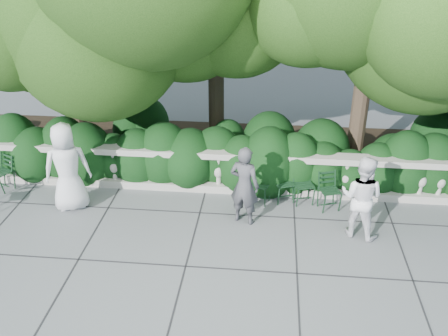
# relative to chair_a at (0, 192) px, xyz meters

# --- Properties ---
(ground) EXTENTS (90.00, 90.00, 0.00)m
(ground) POSITION_rel_chair_a_xyz_m (5.18, -1.23, 0.00)
(ground) COLOR #565A5E
(ground) RESTS_ON ground
(balustrade) EXTENTS (12.00, 0.44, 1.00)m
(balustrade) POSITION_rel_chair_a_xyz_m (5.18, 0.57, 0.49)
(balustrade) COLOR #9E998E
(balustrade) RESTS_ON ground
(shrub_hedge) EXTENTS (15.00, 2.60, 1.70)m
(shrub_hedge) POSITION_rel_chair_a_xyz_m (5.18, 1.77, 0.00)
(shrub_hedge) COLOR black
(shrub_hedge) RESTS_ON ground
(tree_canopy) EXTENTS (15.04, 6.52, 6.78)m
(tree_canopy) POSITION_rel_chair_a_xyz_m (5.86, 1.97, 3.96)
(tree_canopy) COLOR #3F3023
(tree_canopy) RESTS_ON ground
(chair_a) EXTENTS (0.61, 0.62, 0.84)m
(chair_a) POSITION_rel_chair_a_xyz_m (0.00, 0.00, 0.00)
(chair_a) COLOR black
(chair_a) RESTS_ON ground
(chair_c) EXTENTS (0.56, 0.59, 0.84)m
(chair_c) POSITION_rel_chair_a_xyz_m (5.88, 0.00, 0.00)
(chair_c) COLOR black
(chair_c) RESTS_ON ground
(chair_d) EXTENTS (0.55, 0.58, 0.84)m
(chair_d) POSITION_rel_chair_a_xyz_m (6.91, 0.08, 0.00)
(chair_d) COLOR black
(chair_d) RESTS_ON ground
(chair_e) EXTENTS (0.57, 0.60, 0.84)m
(chair_e) POSITION_rel_chair_a_xyz_m (7.45, -0.12, 0.00)
(chair_e) COLOR black
(chair_e) RESTS_ON ground
(chair_f) EXTENTS (0.57, 0.60, 0.84)m
(chair_f) POSITION_rel_chair_a_xyz_m (6.50, 0.11, 0.00)
(chair_f) COLOR black
(chair_f) RESTS_ON ground
(person_businessman) EXTENTS (1.11, 0.93, 1.94)m
(person_businessman) POSITION_rel_chair_a_xyz_m (1.92, -0.46, 0.97)
(person_businessman) COLOR silver
(person_businessman) RESTS_ON ground
(person_woman_grey) EXTENTS (0.71, 0.58, 1.68)m
(person_woman_grey) POSITION_rel_chair_a_xyz_m (5.63, -0.64, 0.84)
(person_woman_grey) COLOR #414146
(person_woman_grey) RESTS_ON ground
(person_casual_man) EXTENTS (1.01, 0.93, 1.69)m
(person_casual_man) POSITION_rel_chair_a_xyz_m (7.89, -0.87, 0.85)
(person_casual_man) COLOR white
(person_casual_man) RESTS_ON ground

